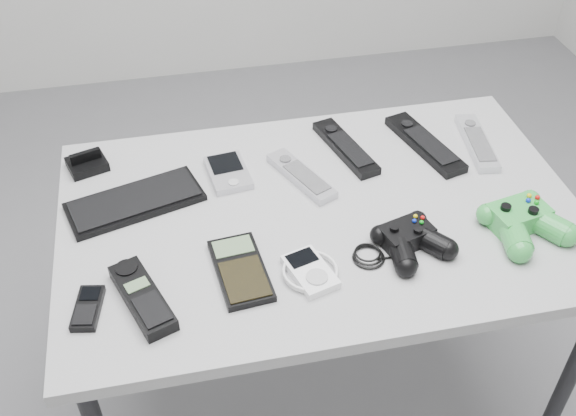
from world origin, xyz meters
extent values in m
plane|color=slate|center=(0.00, 0.00, 0.00)|extent=(3.50, 3.50, 0.00)
cube|color=#969598|center=(0.04, -0.10, 0.69)|extent=(1.05, 0.67, 0.03)
cylinder|color=black|center=(0.52, -0.39, 0.34)|extent=(0.03, 0.03, 0.67)
cylinder|color=black|center=(-0.43, 0.19, 0.34)|extent=(0.03, 0.03, 0.67)
cylinder|color=black|center=(0.52, 0.19, 0.34)|extent=(0.03, 0.03, 0.67)
cube|color=black|center=(-0.32, 0.00, 0.71)|extent=(0.29, 0.18, 0.02)
cube|color=black|center=(-0.42, 0.14, 0.72)|extent=(0.10, 0.09, 0.04)
cube|color=#B3B2BA|center=(-0.13, 0.06, 0.71)|extent=(0.09, 0.13, 0.02)
cube|color=#B3B2BA|center=(0.02, 0.01, 0.71)|extent=(0.12, 0.19, 0.02)
cube|color=black|center=(0.14, 0.09, 0.71)|extent=(0.10, 0.22, 0.02)
cube|color=black|center=(0.32, 0.07, 0.71)|extent=(0.12, 0.25, 0.02)
cube|color=silver|center=(0.44, 0.05, 0.71)|extent=(0.08, 0.21, 0.02)
cube|color=black|center=(-0.41, -0.27, 0.71)|extent=(0.06, 0.10, 0.02)
cube|color=black|center=(-0.32, -0.27, 0.71)|extent=(0.12, 0.19, 0.03)
cube|color=black|center=(-0.14, -0.23, 0.71)|extent=(0.10, 0.18, 0.02)
cube|color=white|center=(-0.02, -0.26, 0.71)|extent=(0.13, 0.13, 0.02)
camera|label=1|loc=(-0.23, -1.08, 1.60)|focal=42.00mm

